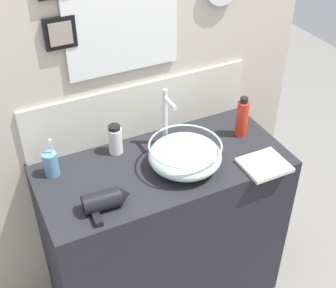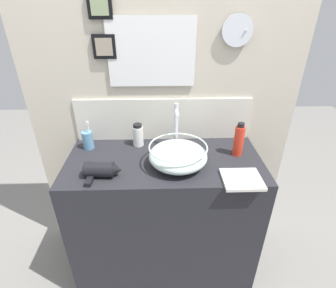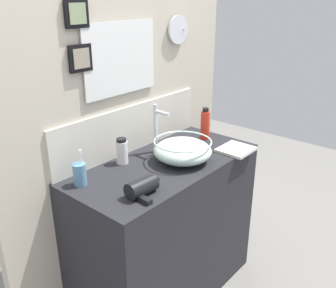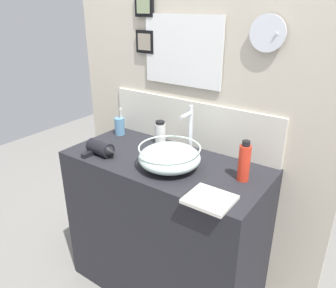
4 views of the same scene
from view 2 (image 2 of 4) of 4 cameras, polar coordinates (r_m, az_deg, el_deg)
ground_plane at (r=2.10m, az=-0.66°, el=-24.02°), size 6.00×6.00×0.00m
vanity_counter at (r=1.76m, az=-0.75°, el=-15.48°), size 1.11×0.52×0.88m
back_panel at (r=1.60m, az=-1.17°, el=12.67°), size 1.64×0.10×2.44m
glass_bowl_sink at (r=1.40m, az=2.18°, el=-2.49°), size 0.31×0.31×0.12m
faucet at (r=1.52m, az=1.80°, el=4.36°), size 0.02×0.11×0.28m
hair_drier at (r=1.37m, az=-14.23°, el=-5.51°), size 0.19×0.14×0.08m
toothbrush_cup at (r=1.64m, az=-17.04°, el=0.84°), size 0.06×0.06×0.18m
lotion_bottle at (r=1.60m, az=-6.55°, el=1.92°), size 0.06×0.06×0.14m
soap_dispenser at (r=1.54m, az=15.16°, el=0.80°), size 0.06×0.06×0.20m
hand_towel at (r=1.37m, az=15.79°, el=-7.42°), size 0.20×0.18×0.02m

